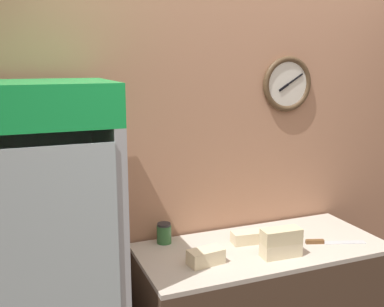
{
  "coord_description": "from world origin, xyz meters",
  "views": [
    {
      "loc": [
        -1.25,
        -1.21,
        1.96
      ],
      "look_at": [
        -0.44,
        0.83,
        1.5
      ],
      "focal_mm": 42.0,
      "sensor_mm": 36.0,
      "label": 1
    }
  ],
  "objects": [
    {
      "name": "condiment_jar",
      "position": [
        -0.5,
        1.12,
        0.98
      ],
      "size": [
        0.08,
        0.08,
        0.12
      ],
      "color": "#336B38",
      "rests_on": "prep_counter"
    },
    {
      "name": "sandwich_stack_middle",
      "position": [
        0.02,
        0.71,
        1.04
      ],
      "size": [
        0.22,
        0.1,
        0.08
      ],
      "color": "beige",
      "rests_on": "sandwich_stack_bottom"
    },
    {
      "name": "beverage_cooler",
      "position": [
        -1.16,
        0.9,
        1.01
      ],
      "size": [
        0.64,
        0.65,
        1.87
      ],
      "color": "#B2B7BC",
      "rests_on": "ground_plane"
    },
    {
      "name": "wall_back",
      "position": [
        0.0,
        1.23,
        1.35
      ],
      "size": [
        5.2,
        0.09,
        2.7
      ],
      "color": "#AD7A5B",
      "rests_on": "ground_plane"
    },
    {
      "name": "sandwich_stack_bottom",
      "position": [
        0.02,
        0.71,
        0.97
      ],
      "size": [
        0.22,
        0.1,
        0.08
      ],
      "color": "beige",
      "rests_on": "prep_counter"
    },
    {
      "name": "sandwich_flat_left",
      "position": [
        -0.03,
        0.93,
        0.96
      ],
      "size": [
        0.24,
        0.11,
        0.07
      ],
      "color": "beige",
      "rests_on": "prep_counter"
    },
    {
      "name": "chefs_knife",
      "position": [
        0.37,
        0.76,
        0.93
      ],
      "size": [
        0.34,
        0.14,
        0.02
      ],
      "color": "silver",
      "rests_on": "prep_counter"
    },
    {
      "name": "sandwich_flat_right",
      "position": [
        -0.39,
        0.78,
        0.97
      ],
      "size": [
        0.2,
        0.12,
        0.08
      ],
      "color": "beige",
      "rests_on": "prep_counter"
    }
  ]
}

